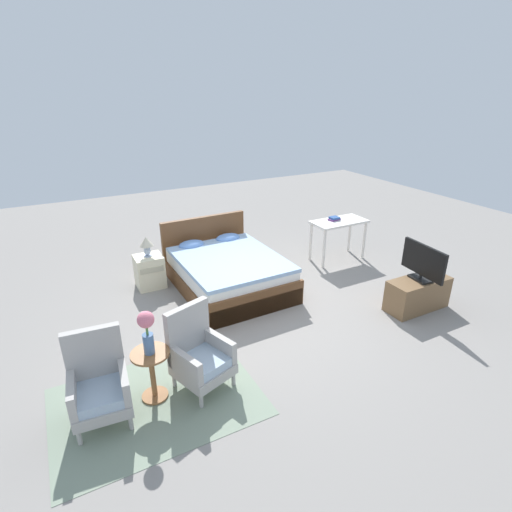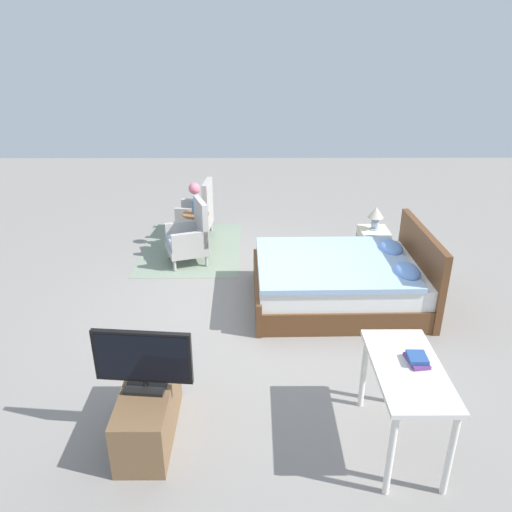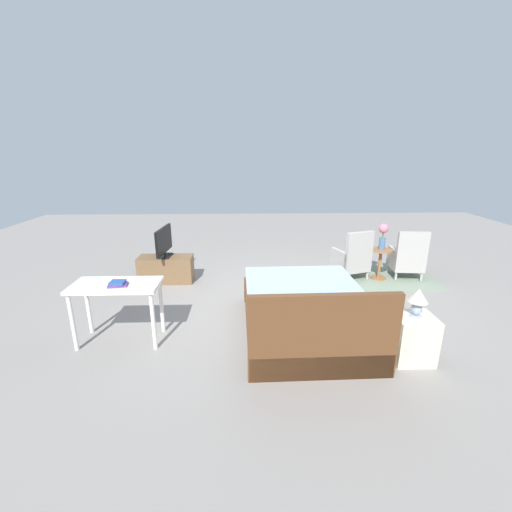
{
  "view_description": "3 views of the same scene",
  "coord_description": "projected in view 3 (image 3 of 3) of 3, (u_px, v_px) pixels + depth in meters",
  "views": [
    {
      "loc": [
        -2.55,
        -4.47,
        3.07
      ],
      "look_at": [
        -0.07,
        0.22,
        0.8
      ],
      "focal_mm": 28.0,
      "sensor_mm": 36.0,
      "label": 1
    },
    {
      "loc": [
        5.2,
        -0.12,
        3.08
      ],
      "look_at": [
        0.22,
        -0.1,
        0.83
      ],
      "focal_mm": 35.0,
      "sensor_mm": 36.0,
      "label": 2
    },
    {
      "loc": [
        0.55,
        4.93,
        2.3
      ],
      "look_at": [
        0.39,
        -0.05,
        0.76
      ],
      "focal_mm": 24.0,
      "sensor_mm": 36.0,
      "label": 3
    }
  ],
  "objects": [
    {
      "name": "ground_plane",
      "position": [
        281.0,
        303.0,
        5.4
      ],
      "size": [
        16.0,
        16.0,
        0.0
      ],
      "primitive_type": "plane",
      "color": "gray"
    },
    {
      "name": "floor_rug",
      "position": [
        376.0,
        277.0,
        6.5
      ],
      "size": [
        2.1,
        1.5,
        0.01
      ],
      "color": "gray",
      "rests_on": "ground_plane"
    },
    {
      "name": "bed",
      "position": [
        305.0,
        313.0,
        4.41
      ],
      "size": [
        1.59,
        2.07,
        0.96
      ],
      "color": "brown",
      "rests_on": "ground_plane"
    },
    {
      "name": "armchair_by_window_left",
      "position": [
        407.0,
        258.0,
        6.35
      ],
      "size": [
        0.58,
        0.58,
        0.92
      ],
      "color": "#ADA8A3",
      "rests_on": "floor_rug"
    },
    {
      "name": "armchair_by_window_right",
      "position": [
        352.0,
        259.0,
        6.32
      ],
      "size": [
        0.69,
        0.69,
        0.92
      ],
      "color": "#ADA8A3",
      "rests_on": "floor_rug"
    },
    {
      "name": "side_table",
      "position": [
        380.0,
        260.0,
        6.32
      ],
      "size": [
        0.4,
        0.4,
        0.57
      ],
      "color": "#936038",
      "rests_on": "ground_plane"
    },
    {
      "name": "flower_vase",
      "position": [
        383.0,
        234.0,
        6.17
      ],
      "size": [
        0.17,
        0.17,
        0.48
      ],
      "color": "#4C709E",
      "rests_on": "side_table"
    },
    {
      "name": "nightstand",
      "position": [
        412.0,
        338.0,
        3.86
      ],
      "size": [
        0.44,
        0.41,
        0.54
      ],
      "color": "beige",
      "rests_on": "ground_plane"
    },
    {
      "name": "table_lamp",
      "position": [
        418.0,
        299.0,
        3.72
      ],
      "size": [
        0.22,
        0.22,
        0.33
      ],
      "color": "#9EADC6",
      "rests_on": "nightstand"
    },
    {
      "name": "tv_stand",
      "position": [
        166.0,
        269.0,
        6.21
      ],
      "size": [
        0.96,
        0.4,
        0.48
      ],
      "color": "brown",
      "rests_on": "ground_plane"
    },
    {
      "name": "tv_flatscreen",
      "position": [
        164.0,
        242.0,
        6.06
      ],
      "size": [
        0.23,
        0.78,
        0.53
      ],
      "color": "black",
      "rests_on": "tv_stand"
    },
    {
      "name": "vanity_desk",
      "position": [
        117.0,
        293.0,
        4.14
      ],
      "size": [
        1.04,
        0.52,
        0.77
      ],
      "color": "silver",
      "rests_on": "ground_plane"
    },
    {
      "name": "book_stack",
      "position": [
        118.0,
        284.0,
        4.03
      ],
      "size": [
        0.23,
        0.16,
        0.06
      ],
      "color": "#66387A",
      "rests_on": "vanity_desk"
    }
  ]
}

